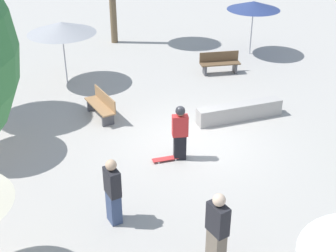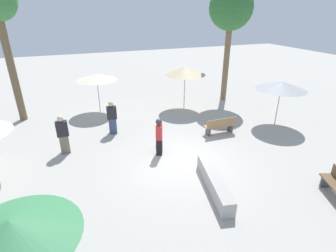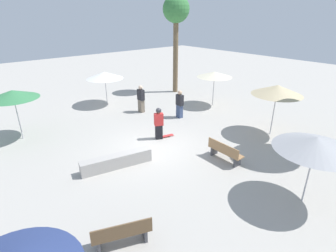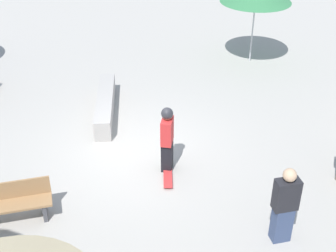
{
  "view_description": "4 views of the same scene",
  "coord_description": "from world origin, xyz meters",
  "px_view_note": "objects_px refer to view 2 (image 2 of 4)",
  "views": [
    {
      "loc": [
        9.95,
        -6.96,
        7.13
      ],
      "look_at": [
        0.79,
        -1.3,
        1.28
      ],
      "focal_mm": 50.0,
      "sensor_mm": 36.0,
      "label": 1
    },
    {
      "loc": [
        3.74,
        8.51,
        5.75
      ],
      "look_at": [
        0.07,
        -1.11,
        1.09
      ],
      "focal_mm": 28.0,
      "sensor_mm": 36.0,
      "label": 2
    },
    {
      "loc": [
        -8.74,
        6.53,
        5.81
      ],
      "look_at": [
        0.27,
        -1.1,
        0.7
      ],
      "focal_mm": 28.0,
      "sensor_mm": 36.0,
      "label": 3
    },
    {
      "loc": [
        -1.8,
        -9.3,
        6.64
      ],
      "look_at": [
        0.73,
        -0.35,
        0.9
      ],
      "focal_mm": 50.0,
      "sensor_mm": 36.0,
      "label": 4
    }
  ],
  "objects_px": {
    "concrete_ledge": "(214,182)",
    "bystander_far": "(112,118)",
    "shade_umbrella_green": "(12,230)",
    "palm_tree_center_right": "(231,10)",
    "bystander_watching": "(63,135)",
    "shade_umbrella_grey": "(282,85)",
    "shade_umbrella_cream": "(96,77)",
    "skater_main": "(159,135)",
    "bench_near": "(220,126)",
    "shade_umbrella_tan": "(185,71)",
    "skateboard": "(159,148)"
  },
  "relations": [
    {
      "from": "concrete_ledge",
      "to": "bystander_far",
      "type": "xyz_separation_m",
      "value": [
        2.45,
        -5.72,
        0.56
      ]
    },
    {
      "from": "shade_umbrella_green",
      "to": "palm_tree_center_right",
      "type": "distance_m",
      "value": 15.67
    },
    {
      "from": "bystander_watching",
      "to": "bystander_far",
      "type": "bearing_deg",
      "value": -152.76
    },
    {
      "from": "shade_umbrella_grey",
      "to": "shade_umbrella_cream",
      "type": "height_order",
      "value": "shade_umbrella_grey"
    },
    {
      "from": "skater_main",
      "to": "bench_near",
      "type": "bearing_deg",
      "value": -52.08
    },
    {
      "from": "shade_umbrella_grey",
      "to": "shade_umbrella_tan",
      "type": "distance_m",
      "value": 5.4
    },
    {
      "from": "bench_near",
      "to": "shade_umbrella_tan",
      "type": "height_order",
      "value": "shade_umbrella_tan"
    },
    {
      "from": "shade_umbrella_grey",
      "to": "palm_tree_center_right",
      "type": "relative_size",
      "value": 0.36
    },
    {
      "from": "concrete_ledge",
      "to": "shade_umbrella_grey",
      "type": "distance_m",
      "value": 7.18
    },
    {
      "from": "bench_near",
      "to": "shade_umbrella_tan",
      "type": "bearing_deg",
      "value": 93.76
    },
    {
      "from": "shade_umbrella_cream",
      "to": "shade_umbrella_tan",
      "type": "height_order",
      "value": "shade_umbrella_tan"
    },
    {
      "from": "shade_umbrella_cream",
      "to": "bystander_far",
      "type": "bearing_deg",
      "value": 93.68
    },
    {
      "from": "bystander_watching",
      "to": "skater_main",
      "type": "bearing_deg",
      "value": 156.78
    },
    {
      "from": "skater_main",
      "to": "bystander_far",
      "type": "height_order",
      "value": "bystander_far"
    },
    {
      "from": "shade_umbrella_cream",
      "to": "shade_umbrella_green",
      "type": "relative_size",
      "value": 0.92
    },
    {
      "from": "concrete_ledge",
      "to": "shade_umbrella_grey",
      "type": "height_order",
      "value": "shade_umbrella_grey"
    },
    {
      "from": "skateboard",
      "to": "shade_umbrella_cream",
      "type": "distance_m",
      "value": 6.26
    },
    {
      "from": "skater_main",
      "to": "bystander_watching",
      "type": "distance_m",
      "value": 4.07
    },
    {
      "from": "skater_main",
      "to": "bystander_far",
      "type": "distance_m",
      "value": 3.14
    },
    {
      "from": "concrete_ledge",
      "to": "bystander_watching",
      "type": "distance_m",
      "value": 6.56
    },
    {
      "from": "concrete_ledge",
      "to": "shade_umbrella_tan",
      "type": "xyz_separation_m",
      "value": [
        -2.34,
        -7.76,
        2.08
      ]
    },
    {
      "from": "shade_umbrella_grey",
      "to": "skater_main",
      "type": "bearing_deg",
      "value": 6.04
    },
    {
      "from": "shade_umbrella_cream",
      "to": "bystander_watching",
      "type": "distance_m",
      "value": 5.07
    },
    {
      "from": "shade_umbrella_grey",
      "to": "bystander_far",
      "type": "xyz_separation_m",
      "value": [
        8.32,
        -2.04,
        -1.33
      ]
    },
    {
      "from": "skateboard",
      "to": "shade_umbrella_cream",
      "type": "height_order",
      "value": "shade_umbrella_cream"
    },
    {
      "from": "skater_main",
      "to": "shade_umbrella_tan",
      "type": "height_order",
      "value": "shade_umbrella_tan"
    },
    {
      "from": "skateboard",
      "to": "shade_umbrella_grey",
      "type": "xyz_separation_m",
      "value": [
        -6.74,
        -0.33,
        2.1
      ]
    },
    {
      "from": "concrete_ledge",
      "to": "shade_umbrella_green",
      "type": "relative_size",
      "value": 1.18
    },
    {
      "from": "concrete_ledge",
      "to": "bench_near",
      "type": "bearing_deg",
      "value": -123.67
    },
    {
      "from": "skateboard",
      "to": "shade_umbrella_tan",
      "type": "bearing_deg",
      "value": -21.06
    },
    {
      "from": "shade_umbrella_cream",
      "to": "shade_umbrella_tan",
      "type": "relative_size",
      "value": 0.88
    },
    {
      "from": "concrete_ledge",
      "to": "shade_umbrella_green",
      "type": "height_order",
      "value": "shade_umbrella_green"
    },
    {
      "from": "palm_tree_center_right",
      "to": "shade_umbrella_tan",
      "type": "bearing_deg",
      "value": 11.19
    },
    {
      "from": "shade_umbrella_green",
      "to": "bystander_far",
      "type": "bearing_deg",
      "value": -110.42
    },
    {
      "from": "shade_umbrella_green",
      "to": "bystander_watching",
      "type": "distance_m",
      "value": 6.96
    },
    {
      "from": "bench_near",
      "to": "shade_umbrella_green",
      "type": "relative_size",
      "value": 0.64
    },
    {
      "from": "concrete_ledge",
      "to": "skateboard",
      "type": "bearing_deg",
      "value": -75.36
    },
    {
      "from": "skater_main",
      "to": "skateboard",
      "type": "distance_m",
      "value": 0.91
    },
    {
      "from": "shade_umbrella_cream",
      "to": "shade_umbrella_green",
      "type": "distance_m",
      "value": 11.57
    },
    {
      "from": "shade_umbrella_grey",
      "to": "shade_umbrella_green",
      "type": "height_order",
      "value": "shade_umbrella_green"
    },
    {
      "from": "shade_umbrella_green",
      "to": "bystander_watching",
      "type": "relative_size",
      "value": 1.45
    },
    {
      "from": "concrete_ledge",
      "to": "palm_tree_center_right",
      "type": "xyz_separation_m",
      "value": [
        -5.57,
        -8.39,
        5.36
      ]
    },
    {
      "from": "shade_umbrella_grey",
      "to": "bystander_far",
      "type": "bearing_deg",
      "value": -13.78
    },
    {
      "from": "skater_main",
      "to": "bystander_far",
      "type": "bearing_deg",
      "value": 53.15
    },
    {
      "from": "shade_umbrella_green",
      "to": "bystander_watching",
      "type": "height_order",
      "value": "shade_umbrella_green"
    },
    {
      "from": "shade_umbrella_tan",
      "to": "bystander_far",
      "type": "height_order",
      "value": "shade_umbrella_tan"
    },
    {
      "from": "bench_near",
      "to": "skater_main",
      "type": "bearing_deg",
      "value": -165.53
    },
    {
      "from": "skater_main",
      "to": "shade_umbrella_cream",
      "type": "relative_size",
      "value": 0.71
    },
    {
      "from": "shade_umbrella_tan",
      "to": "shade_umbrella_green",
      "type": "distance_m",
      "value": 12.67
    },
    {
      "from": "skateboard",
      "to": "concrete_ledge",
      "type": "relative_size",
      "value": 0.28
    }
  ]
}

